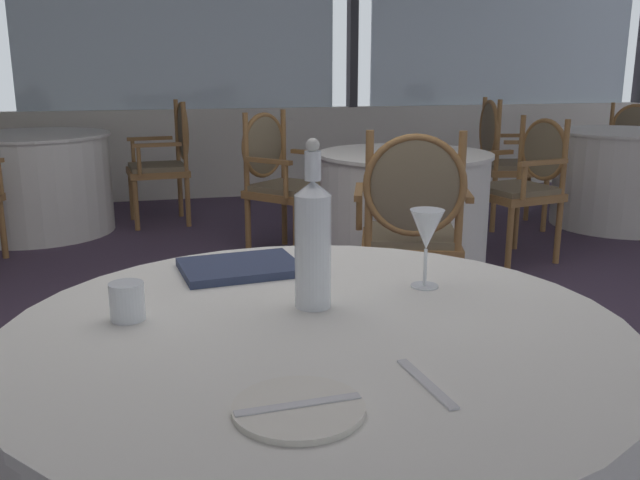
{
  "coord_description": "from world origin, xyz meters",
  "views": [
    {
      "loc": [
        -0.34,
        -2.43,
        1.25
      ],
      "look_at": [
        -0.03,
        -1.17,
        0.92
      ],
      "focal_mm": 38.57,
      "sensor_mm": 36.0,
      "label": 1
    }
  ],
  "objects_px": {
    "menu_book": "(240,267)",
    "dining_chair_2_2": "(503,153)",
    "wine_glass": "(427,232)",
    "dining_chair_3_1": "(527,177)",
    "dining_chair_2_1": "(632,145)",
    "dining_chair_0_1": "(168,154)",
    "dining_chair_3_0": "(412,219)",
    "dining_chair_3_2": "(279,173)",
    "water_bottle": "(313,240)",
    "side_plate": "(299,408)",
    "water_tumbler": "(127,301)"
  },
  "relations": [
    {
      "from": "water_bottle",
      "to": "menu_book",
      "type": "xyz_separation_m",
      "value": [
        -0.12,
        0.29,
        -0.14
      ]
    },
    {
      "from": "water_bottle",
      "to": "dining_chair_2_2",
      "type": "xyz_separation_m",
      "value": [
        2.37,
        3.52,
        -0.31
      ]
    },
    {
      "from": "dining_chair_2_1",
      "to": "dining_chair_3_1",
      "type": "height_order",
      "value": "dining_chair_3_1"
    },
    {
      "from": "water_bottle",
      "to": "dining_chair_3_1",
      "type": "bearing_deg",
      "value": 51.86
    },
    {
      "from": "menu_book",
      "to": "side_plate",
      "type": "bearing_deg",
      "value": -96.97
    },
    {
      "from": "dining_chair_2_1",
      "to": "water_tumbler",
      "type": "bearing_deg",
      "value": -5.58
    },
    {
      "from": "wine_glass",
      "to": "dining_chair_3_1",
      "type": "bearing_deg",
      "value": 55.19
    },
    {
      "from": "water_bottle",
      "to": "water_tumbler",
      "type": "distance_m",
      "value": 0.4
    },
    {
      "from": "dining_chair_2_2",
      "to": "dining_chair_3_0",
      "type": "bearing_deg",
      "value": -116.3
    },
    {
      "from": "water_tumbler",
      "to": "dining_chair_3_2",
      "type": "bearing_deg",
      "value": 73.99
    },
    {
      "from": "water_bottle",
      "to": "menu_book",
      "type": "bearing_deg",
      "value": 111.59
    },
    {
      "from": "wine_glass",
      "to": "side_plate",
      "type": "bearing_deg",
      "value": -128.97
    },
    {
      "from": "menu_book",
      "to": "dining_chair_2_2",
      "type": "relative_size",
      "value": 0.28
    },
    {
      "from": "dining_chair_3_1",
      "to": "dining_chair_3_2",
      "type": "relative_size",
      "value": 0.97
    },
    {
      "from": "wine_glass",
      "to": "dining_chair_2_1",
      "type": "relative_size",
      "value": 0.2
    },
    {
      "from": "water_tumbler",
      "to": "dining_chair_3_1",
      "type": "relative_size",
      "value": 0.08
    },
    {
      "from": "wine_glass",
      "to": "dining_chair_2_1",
      "type": "xyz_separation_m",
      "value": [
        3.67,
        3.98,
        -0.34
      ]
    },
    {
      "from": "water_bottle",
      "to": "dining_chair_2_2",
      "type": "bearing_deg",
      "value": 56.01
    },
    {
      "from": "water_tumbler",
      "to": "dining_chair_2_1",
      "type": "height_order",
      "value": "dining_chair_2_1"
    },
    {
      "from": "dining_chair_3_0",
      "to": "water_tumbler",
      "type": "bearing_deg",
      "value": 160.07
    },
    {
      "from": "menu_book",
      "to": "dining_chair_2_1",
      "type": "height_order",
      "value": "dining_chair_2_1"
    },
    {
      "from": "menu_book",
      "to": "dining_chair_2_1",
      "type": "distance_m",
      "value": 5.54
    },
    {
      "from": "water_bottle",
      "to": "dining_chair_3_2",
      "type": "height_order",
      "value": "water_bottle"
    },
    {
      "from": "menu_book",
      "to": "dining_chair_3_2",
      "type": "distance_m",
      "value": 2.94
    },
    {
      "from": "menu_book",
      "to": "dining_chair_3_2",
      "type": "bearing_deg",
      "value": 71.39
    },
    {
      "from": "side_plate",
      "to": "dining_chair_3_0",
      "type": "xyz_separation_m",
      "value": [
        0.97,
        1.99,
        -0.2
      ]
    },
    {
      "from": "dining_chair_0_1",
      "to": "dining_chair_3_0",
      "type": "relative_size",
      "value": 1.0
    },
    {
      "from": "water_tumbler",
      "to": "dining_chair_2_1",
      "type": "relative_size",
      "value": 0.08
    },
    {
      "from": "side_plate",
      "to": "dining_chair_3_0",
      "type": "height_order",
      "value": "dining_chair_3_0"
    },
    {
      "from": "water_bottle",
      "to": "wine_glass",
      "type": "height_order",
      "value": "water_bottle"
    },
    {
      "from": "side_plate",
      "to": "water_bottle",
      "type": "height_order",
      "value": "water_bottle"
    },
    {
      "from": "water_tumbler",
      "to": "menu_book",
      "type": "height_order",
      "value": "water_tumbler"
    },
    {
      "from": "dining_chair_2_1",
      "to": "menu_book",
      "type": "bearing_deg",
      "value": -5.84
    },
    {
      "from": "side_plate",
      "to": "water_tumbler",
      "type": "height_order",
      "value": "water_tumbler"
    },
    {
      "from": "menu_book",
      "to": "water_tumbler",
      "type": "bearing_deg",
      "value": -139.44
    },
    {
      "from": "wine_glass",
      "to": "dining_chair_3_0",
      "type": "relative_size",
      "value": 0.19
    },
    {
      "from": "dining_chair_2_1",
      "to": "wine_glass",
      "type": "bearing_deg",
      "value": -1.19
    },
    {
      "from": "wine_glass",
      "to": "dining_chair_2_2",
      "type": "distance_m",
      "value": 4.05
    },
    {
      "from": "side_plate",
      "to": "water_tumbler",
      "type": "distance_m",
      "value": 0.52
    },
    {
      "from": "menu_book",
      "to": "dining_chair_0_1",
      "type": "height_order",
      "value": "dining_chair_0_1"
    },
    {
      "from": "dining_chair_2_2",
      "to": "menu_book",
      "type": "bearing_deg",
      "value": -116.14
    },
    {
      "from": "dining_chair_2_2",
      "to": "dining_chair_3_1",
      "type": "xyz_separation_m",
      "value": [
        -0.31,
        -0.89,
        -0.04
      ]
    },
    {
      "from": "wine_glass",
      "to": "menu_book",
      "type": "bearing_deg",
      "value": 150.15
    },
    {
      "from": "dining_chair_2_2",
      "to": "dining_chair_3_2",
      "type": "relative_size",
      "value": 1.05
    },
    {
      "from": "dining_chair_0_1",
      "to": "dining_chair_2_1",
      "type": "xyz_separation_m",
      "value": [
        4.12,
        -0.26,
        -0.01
      ]
    },
    {
      "from": "dining_chair_2_2",
      "to": "dining_chair_3_2",
      "type": "xyz_separation_m",
      "value": [
        -1.85,
        -0.37,
        -0.03
      ]
    },
    {
      "from": "dining_chair_2_1",
      "to": "dining_chair_2_2",
      "type": "height_order",
      "value": "dining_chair_2_2"
    },
    {
      "from": "side_plate",
      "to": "menu_book",
      "type": "relative_size",
      "value": 0.7
    },
    {
      "from": "dining_chair_3_0",
      "to": "dining_chair_3_1",
      "type": "bearing_deg",
      "value": -29.84
    },
    {
      "from": "dining_chair_2_2",
      "to": "dining_chair_3_2",
      "type": "distance_m",
      "value": 1.89
    }
  ]
}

